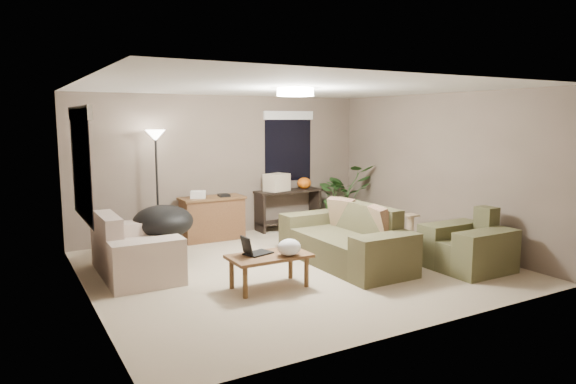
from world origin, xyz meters
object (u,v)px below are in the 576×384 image
console_table (288,206)px  coffee_table (269,260)px  loveseat (133,253)px  floor_lamp (156,149)px  papasan_chair (163,227)px  houseplant (343,202)px  desk (212,218)px  cat_scratching_post (410,231)px  main_sofa (346,243)px  armchair (468,248)px

console_table → coffee_table: bearing=-123.5°
loveseat → floor_lamp: bearing=62.4°
papasan_chair → floor_lamp: (0.12, 0.72, 1.13)m
loveseat → papasan_chair: (0.61, 0.68, 0.17)m
houseplant → console_table: bearing=164.0°
desk → cat_scratching_post: 3.38m
loveseat → floor_lamp: floor_lamp is taller
cat_scratching_post → console_table: bearing=120.5°
coffee_table → floor_lamp: floor_lamp is taller
desk → houseplant: bearing=-4.1°
console_table → cat_scratching_post: size_ratio=2.60×
coffee_table → houseplant: 3.94m
desk → coffee_table: bearing=-96.9°
cat_scratching_post → desk: bearing=145.4°
main_sofa → console_table: 2.49m
papasan_chair → houseplant: 3.75m
armchair → coffee_table: 2.86m
main_sofa → loveseat: same height
loveseat → armchair: size_ratio=1.60×
floor_lamp → cat_scratching_post: floor_lamp is taller
loveseat → houseplant: bearing=15.7°
armchair → floor_lamp: floor_lamp is taller
papasan_chair → houseplant: houseplant is taller
loveseat → coffee_table: bearing=-45.6°
main_sofa → floor_lamp: size_ratio=1.15×
main_sofa → armchair: 1.69m
houseplant → cat_scratching_post: houseplant is taller
console_table → loveseat: bearing=-155.0°
desk → main_sofa: bearing=-63.7°
desk → console_table: size_ratio=0.85×
desk → floor_lamp: bearing=-179.7°
main_sofa → cat_scratching_post: main_sofa is taller
main_sofa → armchair: (1.30, -1.09, 0.00)m
main_sofa → loveseat: bearing=161.7°
floor_lamp → cat_scratching_post: 4.41m
console_table → papasan_chair: (-2.65, -0.84, 0.03)m
loveseat → console_table: bearing=25.0°
houseplant → cat_scratching_post: bearing=-85.5°
papasan_chair → floor_lamp: 1.35m
main_sofa → armchair: size_ratio=2.20×
floor_lamp → loveseat: bearing=-117.6°
loveseat → armchair: same height
coffee_table → desk: 2.79m
houseplant → papasan_chair: bearing=-171.8°
floor_lamp → houseplant: bearing=-3.0°
floor_lamp → desk: bearing=0.3°
coffee_table → cat_scratching_post: 3.23m
desk → armchair: bearing=-54.4°
main_sofa → loveseat: size_ratio=1.38×
armchair → houseplant: houseplant is taller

